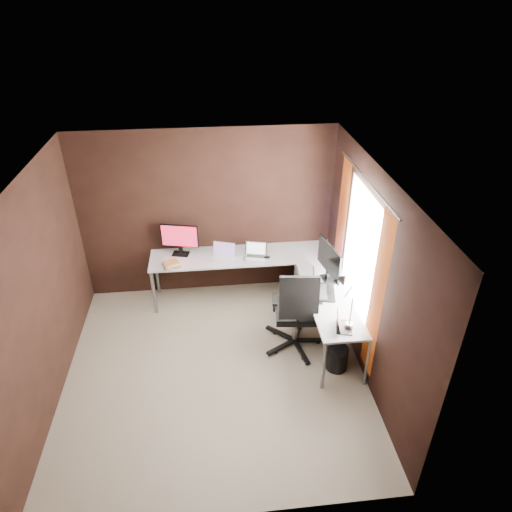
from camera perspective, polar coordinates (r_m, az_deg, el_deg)
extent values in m
cube|color=#A0907C|center=(5.83, -5.09, -14.02)|extent=(3.60, 3.60, 0.00)
cube|color=white|center=(4.41, -6.61, 9.38)|extent=(3.60, 3.60, 0.00)
cube|color=black|center=(6.57, -6.12, 5.14)|extent=(3.60, 0.00, 2.50)
cube|color=black|center=(3.70, -5.06, -20.28)|extent=(3.60, 0.00, 2.50)
cube|color=black|center=(5.35, -25.46, -4.81)|extent=(0.00, 3.60, 2.50)
cube|color=black|center=(5.31, 14.05, -2.63)|extent=(0.00, 3.60, 2.50)
cube|color=white|center=(5.48, 13.06, 1.12)|extent=(0.00, 1.00, 1.30)
cube|color=#C04A16|center=(5.01, 14.85, -5.06)|extent=(0.01, 0.35, 2.00)
cube|color=#C04A16|center=(6.16, 10.50, 2.90)|extent=(0.01, 0.35, 2.00)
cylinder|color=slate|center=(5.11, 13.76, 9.16)|extent=(0.02, 1.90, 0.02)
cube|color=white|center=(6.58, -1.68, 0.03)|extent=(2.65, 0.60, 0.03)
cube|color=white|center=(5.82, 9.43, -5.15)|extent=(0.60, 1.65, 0.03)
cylinder|color=slate|center=(6.60, -12.65, -4.48)|extent=(0.05, 0.05, 0.70)
cylinder|color=slate|center=(7.03, -12.31, -2.00)|extent=(0.05, 0.05, 0.70)
cylinder|color=slate|center=(5.42, 8.46, -13.40)|extent=(0.05, 0.05, 0.70)
cylinder|color=slate|center=(5.56, 13.80, -12.75)|extent=(0.05, 0.05, 0.70)
cylinder|color=slate|center=(7.18, 8.46, -0.80)|extent=(0.05, 0.05, 0.70)
cube|color=white|center=(6.65, 6.89, -4.12)|extent=(0.42, 0.50, 0.60)
cube|color=black|center=(6.66, -9.37, 0.26)|extent=(0.26, 0.20, 0.01)
cube|color=black|center=(6.65, -9.37, 0.80)|extent=(0.06, 0.04, 0.11)
cube|color=black|center=(6.54, -9.54, 2.51)|extent=(0.53, 0.15, 0.34)
cube|color=red|center=(6.53, -9.57, 2.44)|extent=(0.50, 0.12, 0.31)
cube|color=black|center=(6.11, 9.06, -2.88)|extent=(0.20, 0.27, 0.01)
cube|color=black|center=(6.06, 8.93, -2.42)|extent=(0.04, 0.06, 0.11)
cube|color=black|center=(5.93, 9.14, -0.34)|extent=(0.14, 0.65, 0.40)
cube|color=#1E1CA4|center=(5.93, 9.27, -0.32)|extent=(0.11, 0.61, 0.37)
cube|color=white|center=(6.49, -4.18, -0.29)|extent=(0.37, 0.31, 0.02)
cube|color=white|center=(6.50, -4.02, 0.88)|extent=(0.32, 0.16, 0.20)
cube|color=#714F8A|center=(6.50, -4.03, 0.85)|extent=(0.28, 0.13, 0.17)
cube|color=silver|center=(6.49, -0.09, -0.16)|extent=(0.35, 0.28, 0.02)
cube|color=silver|center=(6.51, 0.00, 0.98)|extent=(0.31, 0.13, 0.19)
cube|color=white|center=(6.50, -0.01, 0.96)|extent=(0.27, 0.11, 0.16)
cube|color=black|center=(5.86, 8.41, -4.48)|extent=(0.36, 0.45, 0.02)
cube|color=black|center=(5.77, 7.43, -3.37)|extent=(0.15, 0.41, 0.25)
cube|color=#1B2A39|center=(5.77, 7.49, -3.37)|extent=(0.13, 0.36, 0.22)
cube|color=black|center=(5.35, 10.95, -8.74)|extent=(0.23, 0.29, 0.02)
cube|color=black|center=(5.30, 10.31, -7.98)|extent=(0.11, 0.26, 0.16)
cube|color=#B04F65|center=(5.30, 10.38, -7.98)|extent=(0.09, 0.22, 0.13)
cube|color=#946350|center=(6.41, -10.50, -1.21)|extent=(0.26, 0.23, 0.02)
cube|color=#BE883A|center=(6.39, -10.52, -1.05)|extent=(0.24, 0.22, 0.02)
cube|color=white|center=(6.39, -10.54, -0.92)|extent=(0.26, 0.24, 0.02)
cube|color=#BE883A|center=(6.38, -10.55, -0.81)|extent=(0.24, 0.22, 0.01)
ellipsoid|color=black|center=(6.44, -11.31, -1.04)|extent=(0.09, 0.07, 0.03)
ellipsoid|color=black|center=(6.48, 1.37, -0.16)|extent=(0.10, 0.08, 0.04)
cylinder|color=slate|center=(5.35, 11.55, -8.53)|extent=(0.09, 0.09, 0.07)
cylinder|color=slate|center=(5.22, 11.80, -6.75)|extent=(0.02, 0.02, 0.35)
cylinder|color=slate|center=(5.08, 11.46, -4.44)|extent=(0.02, 0.19, 0.26)
cone|color=slate|center=(5.07, 10.80, -3.22)|extent=(0.11, 0.14, 0.15)
cylinder|color=slate|center=(6.00, 4.94, -8.75)|extent=(0.07, 0.07, 0.43)
cube|color=black|center=(5.84, 5.05, -6.90)|extent=(0.57, 0.57, 0.09)
cube|color=black|center=(5.41, 5.42, -5.26)|extent=(0.48, 0.19, 0.56)
cylinder|color=black|center=(5.82, 10.10, -12.46)|extent=(0.27, 0.27, 0.30)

